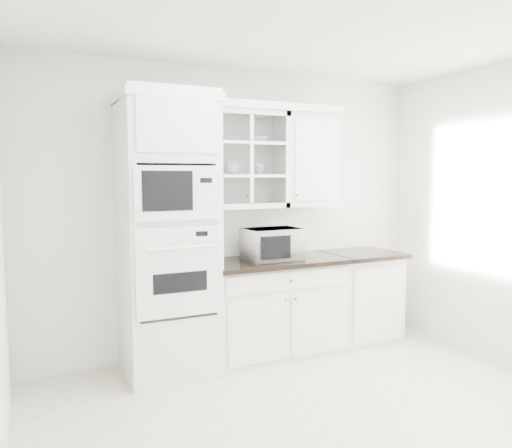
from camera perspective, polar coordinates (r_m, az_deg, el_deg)
ground at (r=3.69m, az=9.04°, el=-21.91°), size 4.00×3.50×0.01m
room_shell at (r=3.64m, az=5.63°, el=6.74°), size 4.00×3.50×2.70m
oven_column at (r=4.29m, az=-10.00°, el=-1.26°), size 0.76×0.68×2.40m
base_cabinet_run at (r=4.83m, az=2.10°, el=-9.34°), size 1.32×0.67×0.92m
extra_base_cabinet at (r=5.35m, az=11.76°, el=-7.97°), size 0.72×0.67×0.92m
upper_cabinet_glass at (r=4.68m, az=-1.36°, el=7.36°), size 0.80×0.33×0.90m
upper_cabinet_solid at (r=4.99m, az=5.80°, el=7.22°), size 0.55×0.33×0.90m
crown_molding at (r=4.66m, az=-2.46°, el=13.35°), size 2.14×0.38×0.07m
countertop_microwave at (r=4.65m, az=1.78°, el=-2.29°), size 0.52×0.44×0.30m
bowl_a at (r=4.64m, az=-3.24°, el=9.68°), size 0.23×0.23×0.05m
bowl_b at (r=4.73m, az=0.28°, el=9.61°), size 0.20×0.20×0.06m
cup_a at (r=4.61m, az=-2.65°, el=6.31°), size 0.16×0.16×0.11m
cup_b at (r=4.74m, az=0.34°, el=6.23°), size 0.11×0.11×0.10m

